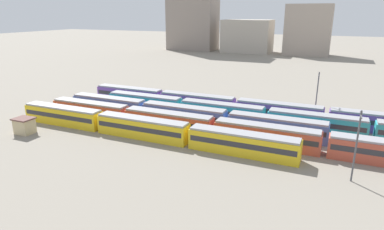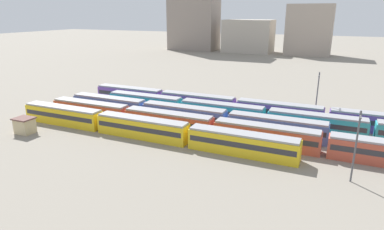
{
  "view_description": "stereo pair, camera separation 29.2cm",
  "coord_description": "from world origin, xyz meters",
  "px_view_note": "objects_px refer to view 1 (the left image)",
  "views": [
    {
      "loc": [
        37.67,
        -48.95,
        22.1
      ],
      "look_at": [
        11.4,
        10.4,
        2.04
      ],
      "focal_mm": 31.25,
      "sensor_mm": 36.0,
      "label": 1
    },
    {
      "loc": [
        37.94,
        -48.83,
        22.1
      ],
      "look_at": [
        11.4,
        10.4,
        2.04
      ],
      "focal_mm": 31.25,
      "sensor_mm": 36.0,
      "label": 2
    }
  ],
  "objects_px": {
    "train_track_3": "(372,130)",
    "train_track_2": "(184,115)",
    "train_track_4": "(326,117)",
    "catenary_pole_1": "(317,94)",
    "train_track_0": "(142,128)",
    "signal_hut": "(24,126)",
    "train_track_1": "(266,135)",
    "catenary_pole_2": "(357,143)"
  },
  "relations": [
    {
      "from": "train_track_3",
      "to": "train_track_2",
      "type": "bearing_deg",
      "value": -171.5
    },
    {
      "from": "train_track_4",
      "to": "catenary_pole_1",
      "type": "height_order",
      "value": "catenary_pole_1"
    },
    {
      "from": "train_track_0",
      "to": "signal_hut",
      "type": "bearing_deg",
      "value": -161.58
    },
    {
      "from": "train_track_1",
      "to": "train_track_4",
      "type": "bearing_deg",
      "value": 60.35
    },
    {
      "from": "train_track_2",
      "to": "catenary_pole_1",
      "type": "relative_size",
      "value": 5.39
    },
    {
      "from": "train_track_1",
      "to": "catenary_pole_1",
      "type": "relative_size",
      "value": 9.04
    },
    {
      "from": "train_track_3",
      "to": "signal_hut",
      "type": "height_order",
      "value": "train_track_3"
    },
    {
      "from": "train_track_0",
      "to": "train_track_4",
      "type": "relative_size",
      "value": 0.5
    },
    {
      "from": "catenary_pole_2",
      "to": "signal_hut",
      "type": "distance_m",
      "value": 56.79
    },
    {
      "from": "signal_hut",
      "to": "catenary_pole_1",
      "type": "bearing_deg",
      "value": 31.86
    },
    {
      "from": "train_track_2",
      "to": "train_track_4",
      "type": "xyz_separation_m",
      "value": [
        26.92,
        10.4,
        0.0
      ]
    },
    {
      "from": "catenary_pole_1",
      "to": "train_track_2",
      "type": "bearing_deg",
      "value": -151.66
    },
    {
      "from": "catenary_pole_2",
      "to": "train_track_0",
      "type": "bearing_deg",
      "value": 175.47
    },
    {
      "from": "train_track_1",
      "to": "signal_hut",
      "type": "xyz_separation_m",
      "value": [
        -43.09,
        -12.39,
        -0.35
      ]
    },
    {
      "from": "train_track_3",
      "to": "train_track_4",
      "type": "bearing_deg",
      "value": 146.55
    },
    {
      "from": "train_track_4",
      "to": "catenary_pole_2",
      "type": "xyz_separation_m",
      "value": [
        4.5,
        -23.56,
        3.68
      ]
    },
    {
      "from": "train_track_3",
      "to": "catenary_pole_2",
      "type": "bearing_deg",
      "value": -100.4
    },
    {
      "from": "train_track_2",
      "to": "train_track_4",
      "type": "distance_m",
      "value": 28.86
    },
    {
      "from": "signal_hut",
      "to": "train_track_0",
      "type": "bearing_deg",
      "value": 18.42
    },
    {
      "from": "train_track_2",
      "to": "signal_hut",
      "type": "bearing_deg",
      "value": -144.93
    },
    {
      "from": "train_track_0",
      "to": "catenary_pole_2",
      "type": "bearing_deg",
      "value": -4.53
    },
    {
      "from": "train_track_2",
      "to": "train_track_4",
      "type": "relative_size",
      "value": 0.5
    },
    {
      "from": "train_track_1",
      "to": "catenary_pole_1",
      "type": "xyz_separation_m",
      "value": [
        6.49,
        18.43,
        3.83
      ]
    },
    {
      "from": "train_track_1",
      "to": "catenary_pole_1",
      "type": "height_order",
      "value": "catenary_pole_1"
    },
    {
      "from": "train_track_0",
      "to": "train_track_3",
      "type": "bearing_deg",
      "value": 22.18
    },
    {
      "from": "train_track_1",
      "to": "train_track_3",
      "type": "xyz_separation_m",
      "value": [
        16.75,
        10.4,
        0.0
      ]
    },
    {
      "from": "train_track_1",
      "to": "catenary_pole_1",
      "type": "distance_m",
      "value": 19.91
    },
    {
      "from": "signal_hut",
      "to": "train_track_2",
      "type": "bearing_deg",
      "value": 35.07
    },
    {
      "from": "train_track_4",
      "to": "catenary_pole_1",
      "type": "distance_m",
      "value": 5.33
    },
    {
      "from": "train_track_2",
      "to": "catenary_pole_2",
      "type": "xyz_separation_m",
      "value": [
        31.42,
        -13.16,
        3.68
      ]
    },
    {
      "from": "train_track_3",
      "to": "catenary_pole_2",
      "type": "xyz_separation_m",
      "value": [
        -3.37,
        -18.36,
        3.68
      ]
    },
    {
      "from": "train_track_3",
      "to": "catenary_pole_2",
      "type": "height_order",
      "value": "catenary_pole_2"
    },
    {
      "from": "catenary_pole_2",
      "to": "catenary_pole_1",
      "type": "bearing_deg",
      "value": 104.64
    },
    {
      "from": "catenary_pole_2",
      "to": "signal_hut",
      "type": "bearing_deg",
      "value": -175.52
    },
    {
      "from": "train_track_0",
      "to": "train_track_1",
      "type": "bearing_deg",
      "value": 13.59
    },
    {
      "from": "train_track_0",
      "to": "catenary_pole_1",
      "type": "xyz_separation_m",
      "value": [
        28.0,
        23.63,
        3.83
      ]
    },
    {
      "from": "train_track_2",
      "to": "train_track_3",
      "type": "xyz_separation_m",
      "value": [
        34.79,
        5.2,
        0.0
      ]
    },
    {
      "from": "train_track_1",
      "to": "catenary_pole_2",
      "type": "height_order",
      "value": "catenary_pole_2"
    },
    {
      "from": "train_track_4",
      "to": "catenary_pole_2",
      "type": "height_order",
      "value": "catenary_pole_2"
    },
    {
      "from": "train_track_0",
      "to": "train_track_2",
      "type": "xyz_separation_m",
      "value": [
        3.47,
        10.4,
        0.0
      ]
    },
    {
      "from": "train_track_1",
      "to": "train_track_0",
      "type": "bearing_deg",
      "value": -166.41
    },
    {
      "from": "train_track_2",
      "to": "train_track_0",
      "type": "bearing_deg",
      "value": -108.47
    }
  ]
}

